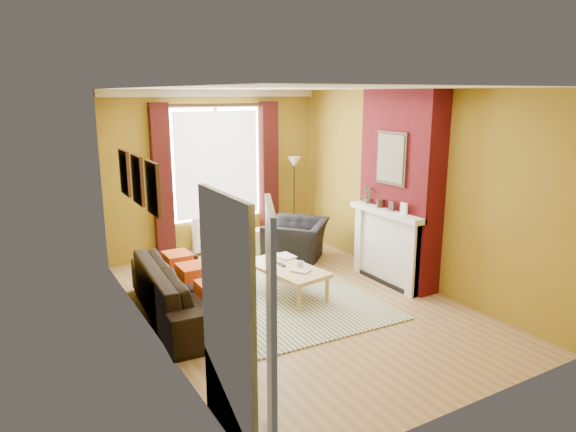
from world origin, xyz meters
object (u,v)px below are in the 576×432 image
Objects in this scene: coffee_table at (286,270)px; floor_lamp at (294,176)px; wicker_stool at (265,243)px; sofa at (184,289)px; armchair at (296,242)px.

floor_lamp is at bearing 47.54° from coffee_table.
coffee_table is 1.72m from wicker_stool.
coffee_table is 2.64m from floor_lamp.
floor_lamp reaches higher than coffee_table.
coffee_table is at bearing -107.70° from wicker_stool.
floor_lamp reaches higher than sofa.
sofa is 1.75× the size of coffee_table.
floor_lamp reaches higher than armchair.
sofa is 4.58× the size of wicker_stool.
armchair is at bearing 44.40° from coffee_table.
armchair is 2.09× the size of wicker_stool.
sofa is 2.19× the size of armchair.
armchair is at bearing -60.59° from sofa.
wicker_stool is at bearing -151.93° from floor_lamp.
floor_lamp is at bearing 28.07° from wicker_stool.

